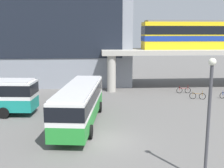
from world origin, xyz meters
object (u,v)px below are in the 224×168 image
bus_main (80,101)px  bicycle_red (184,90)px  station_building (34,32)px  train (213,34)px  bicycle_brown (198,96)px

bus_main → bicycle_red: size_ratio=6.29×
bicycle_red → station_building: bearing=153.7°
train → bicycle_brown: 10.97m
train → bus_main: bearing=-139.0°
bicycle_red → bicycle_brown: 3.26m
bicycle_red → bus_main: bearing=-138.1°
train → bicycle_red: size_ratio=10.74×
train → station_building: bearing=167.0°
bicycle_red → bicycle_brown: (0.55, -3.22, 0.00)m
bus_main → bicycle_brown: (12.86, 7.81, -1.63)m
bus_main → bicycle_red: (12.31, 11.03, -1.63)m
station_building → bicycle_red: bearing=-26.3°
station_building → train: bearing=-13.0°
station_building → train: station_building is taller
bicycle_brown → bicycle_red: bearing=99.6°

